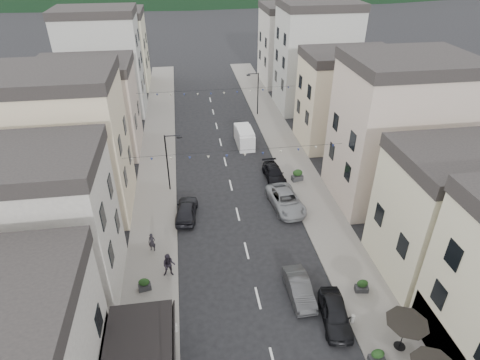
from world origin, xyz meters
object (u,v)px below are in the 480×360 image
object	(u,v)px
parked_car_d	(274,173)
parked_car_b	(299,288)
delivery_van	(244,137)
pedestrian_a	(152,242)
parked_car_e	(186,210)
pedestrian_b	(169,265)
parked_car_a	(335,314)
parked_car_c	(286,200)

from	to	relation	value
parked_car_d	parked_car_b	bearing A→B (deg)	-98.48
delivery_van	pedestrian_a	world-z (taller)	delivery_van
pedestrian_a	parked_car_d	bearing A→B (deg)	51.14
parked_car_b	parked_car_d	world-z (taller)	parked_car_b
parked_car_e	pedestrian_a	world-z (taller)	pedestrian_a
parked_car_e	pedestrian_b	world-z (taller)	pedestrian_b
parked_car_a	parked_car_c	bearing A→B (deg)	97.36
parked_car_e	pedestrian_b	size ratio (longest dim) A/B	2.27
parked_car_e	pedestrian_a	bearing A→B (deg)	63.58
parked_car_b	pedestrian_b	size ratio (longest dim) A/B	2.14
parked_car_d	pedestrian_a	world-z (taller)	pedestrian_a
parked_car_a	pedestrian_a	xyz separation A→B (m)	(-12.04, 8.71, 0.19)
pedestrian_b	parked_car_b	bearing A→B (deg)	-15.57
parked_car_e	pedestrian_b	distance (m)	7.39
parked_car_c	parked_car_a	bearing A→B (deg)	-95.90
parked_car_a	parked_car_d	distance (m)	18.30
parked_car_a	parked_car_c	world-z (taller)	parked_car_c
delivery_van	pedestrian_a	distance (m)	20.60
parked_car_b	pedestrian_a	world-z (taller)	pedestrian_a
delivery_van	pedestrian_b	bearing A→B (deg)	-114.24
parked_car_d	parked_car_c	bearing A→B (deg)	-92.81
parked_car_b	parked_car_c	size ratio (longest dim) A/B	0.76
parked_car_c	pedestrian_a	bearing A→B (deg)	-165.98
parked_car_a	delivery_van	world-z (taller)	delivery_van
parked_car_c	delivery_van	distance (m)	13.59
parked_car_c	pedestrian_b	world-z (taller)	pedestrian_b
parked_car_a	parked_car_b	world-z (taller)	parked_car_a
parked_car_c	delivery_van	xyz separation A→B (m)	(-1.76, 13.47, 0.32)
pedestrian_a	pedestrian_b	xyz separation A→B (m)	(1.35, -2.99, 0.18)
parked_car_c	parked_car_d	world-z (taller)	parked_car_c
parked_car_a	parked_car_c	xyz separation A→B (m)	(-0.05, 13.11, 0.04)
delivery_van	parked_car_d	bearing A→B (deg)	-78.87
parked_car_d	pedestrian_a	size ratio (longest dim) A/B	2.78
parked_car_e	pedestrian_a	size ratio (longest dim) A/B	2.78
parked_car_c	pedestrian_a	size ratio (longest dim) A/B	3.46
parked_car_a	parked_car_c	size ratio (longest dim) A/B	0.77
parked_car_a	pedestrian_a	distance (m)	14.87
parked_car_e	parked_car_c	bearing A→B (deg)	-171.59
parked_car_b	parked_car_d	xyz separation A→B (m)	(1.71, 15.81, -0.05)
pedestrian_b	parked_car_a	bearing A→B (deg)	-23.93
parked_car_b	parked_car_c	distance (m)	10.75
parked_car_c	delivery_van	world-z (taller)	delivery_van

